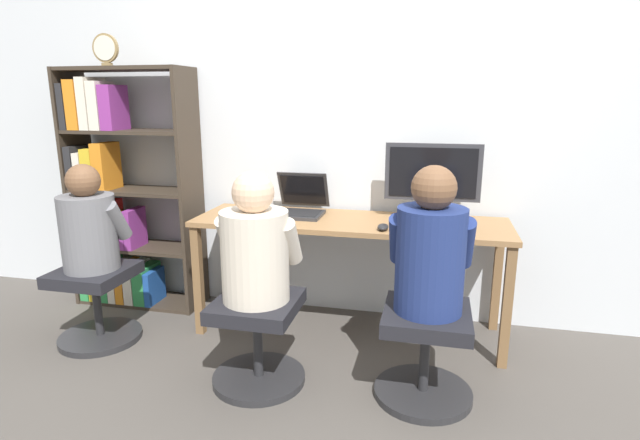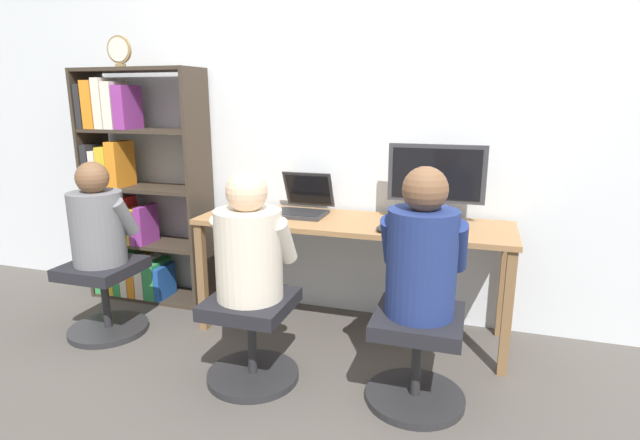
# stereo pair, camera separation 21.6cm
# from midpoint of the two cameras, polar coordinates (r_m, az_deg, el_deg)

# --- Properties ---
(ground_plane) EXTENTS (14.00, 14.00, 0.00)m
(ground_plane) POSITION_cam_midpoint_polar(r_m,az_deg,el_deg) (2.98, 0.15, -14.83)
(ground_plane) COLOR #4C4742
(wall_back) EXTENTS (10.00, 0.05, 2.60)m
(wall_back) POSITION_cam_midpoint_polar(r_m,az_deg,el_deg) (3.23, 2.69, 11.50)
(wall_back) COLOR silver
(wall_back) RESTS_ON ground_plane
(desk) EXTENTS (1.86, 0.55, 0.72)m
(desk) POSITION_cam_midpoint_polar(r_m,az_deg,el_deg) (2.99, 1.35, -1.50)
(desk) COLOR olive
(desk) RESTS_ON ground_plane
(desktop_monitor) EXTENTS (0.56, 0.20, 0.45)m
(desktop_monitor) POSITION_cam_midpoint_polar(r_m,az_deg,el_deg) (2.99, 10.71, 4.66)
(desktop_monitor) COLOR #333338
(desktop_monitor) RESTS_ON desk
(laptop) EXTENTS (0.32, 0.36, 0.25)m
(laptop) POSITION_cam_midpoint_polar(r_m,az_deg,el_deg) (3.13, -4.44, 1.63)
(laptop) COLOR #2D2D30
(laptop) RESTS_ON desk
(keyboard) EXTENTS (0.38, 0.16, 0.03)m
(keyboard) POSITION_cam_midpoint_polar(r_m,az_deg,el_deg) (2.75, 10.42, -1.10)
(keyboard) COLOR silver
(keyboard) RESTS_ON desk
(computer_mouse_by_keyboard) EXTENTS (0.06, 0.10, 0.03)m
(computer_mouse_by_keyboard) POSITION_cam_midpoint_polar(r_m,az_deg,el_deg) (2.75, 4.99, -0.83)
(computer_mouse_by_keyboard) COLOR black
(computer_mouse_by_keyboard) RESTS_ON desk
(office_chair_left) EXTENTS (0.48, 0.48, 0.45)m
(office_chair_left) POSITION_cam_midpoint_polar(r_m,az_deg,el_deg) (2.51, 9.44, -14.36)
(office_chair_left) COLOR #262628
(office_chair_left) RESTS_ON ground_plane
(office_chair_right) EXTENTS (0.48, 0.48, 0.45)m
(office_chair_right) POSITION_cam_midpoint_polar(r_m,az_deg,el_deg) (2.63, -9.55, -12.97)
(office_chair_right) COLOR #262628
(office_chair_right) RESTS_ON ground_plane
(person_at_monitor) EXTENTS (0.39, 0.34, 0.69)m
(person_at_monitor) POSITION_cam_midpoint_polar(r_m,az_deg,el_deg) (2.32, 9.93, -3.38)
(person_at_monitor) COLOR navy
(person_at_monitor) RESTS_ON office_chair_left
(person_at_laptop) EXTENTS (0.41, 0.33, 0.64)m
(person_at_laptop) POSITION_cam_midpoint_polar(r_m,az_deg,el_deg) (2.46, -9.95, -3.04)
(person_at_laptop) COLOR beige
(person_at_laptop) RESTS_ON office_chair_right
(bookshelf) EXTENTS (0.88, 0.32, 1.62)m
(bookshelf) POSITION_cam_midpoint_polar(r_m,az_deg,el_deg) (3.75, -23.74, 1.90)
(bookshelf) COLOR #382D23
(bookshelf) RESTS_ON ground_plane
(desk_clock) EXTENTS (0.18, 0.03, 0.20)m
(desk_clock) POSITION_cam_midpoint_polar(r_m,az_deg,el_deg) (3.59, -25.01, 17.31)
(desk_clock) COLOR olive
(desk_clock) RESTS_ON bookshelf
(office_chair_side) EXTENTS (0.48, 0.48, 0.45)m
(office_chair_side) POSITION_cam_midpoint_polar(r_m,az_deg,el_deg) (3.33, -25.90, -8.28)
(office_chair_side) COLOR #262628
(office_chair_side) RESTS_ON ground_plane
(person_near_shelf) EXTENTS (0.38, 0.32, 0.62)m
(person_near_shelf) POSITION_cam_midpoint_polar(r_m,az_deg,el_deg) (3.20, -26.72, -0.55)
(person_near_shelf) COLOR slate
(person_near_shelf) RESTS_ON office_chair_side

